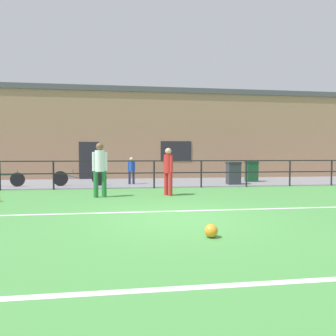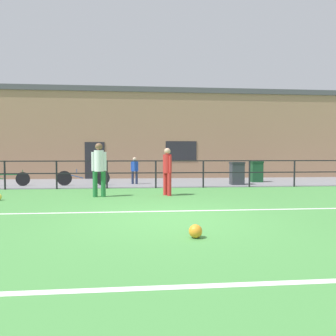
# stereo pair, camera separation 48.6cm
# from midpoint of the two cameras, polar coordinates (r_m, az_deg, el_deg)

# --- Properties ---
(ground) EXTENTS (60.00, 44.00, 0.04)m
(ground) POSITION_cam_midpoint_polar(r_m,az_deg,el_deg) (6.71, -0.14, -9.56)
(ground) COLOR #478C42
(field_line_touchline) EXTENTS (36.00, 0.11, 0.00)m
(field_line_touchline) POSITION_cam_midpoint_polar(r_m,az_deg,el_deg) (7.50, -0.96, -8.11)
(field_line_touchline) COLOR white
(field_line_touchline) RESTS_ON ground
(field_line_hash) EXTENTS (36.00, 0.11, 0.00)m
(field_line_hash) POSITION_cam_midpoint_polar(r_m,az_deg,el_deg) (3.47, 7.90, -21.00)
(field_line_hash) COLOR white
(field_line_hash) RESTS_ON ground
(pavement_strip) EXTENTS (48.00, 5.00, 0.02)m
(pavement_strip) POSITION_cam_midpoint_polar(r_m,az_deg,el_deg) (15.10, -4.39, -2.72)
(pavement_strip) COLOR slate
(pavement_strip) RESTS_ON ground
(perimeter_fence) EXTENTS (36.07, 0.07, 1.15)m
(perimeter_fence) POSITION_cam_midpoint_polar(r_m,az_deg,el_deg) (12.56, -3.74, -0.40)
(perimeter_fence) COLOR black
(perimeter_fence) RESTS_ON ground
(clubhouse_facade) EXTENTS (28.00, 2.56, 5.27)m
(clubhouse_facade) POSITION_cam_midpoint_polar(r_m,az_deg,el_deg) (18.77, -5.07, 6.35)
(clubhouse_facade) COLOR #A37A5B
(clubhouse_facade) RESTS_ON ground
(player_striker) EXTENTS (0.48, 0.31, 1.77)m
(player_striker) POSITION_cam_midpoint_polar(r_m,az_deg,el_deg) (10.12, -14.03, 0.28)
(player_striker) COLOR #237038
(player_striker) RESTS_ON ground
(player_winger) EXTENTS (0.28, 0.40, 1.61)m
(player_winger) POSITION_cam_midpoint_polar(r_m,az_deg,el_deg) (10.26, -1.31, -0.11)
(player_winger) COLOR red
(player_winger) RESTS_ON ground
(soccer_ball_match) EXTENTS (0.23, 0.23, 0.23)m
(soccer_ball_match) POSITION_cam_midpoint_polar(r_m,az_deg,el_deg) (5.19, 5.41, -11.67)
(soccer_ball_match) COLOR orange
(soccer_ball_match) RESTS_ON ground
(spectator_child) EXTENTS (0.34, 0.22, 1.25)m
(spectator_child) POSITION_cam_midpoint_polar(r_m,az_deg,el_deg) (14.18, -7.86, -0.16)
(spectator_child) COLOR #232D4C
(spectator_child) RESTS_ON pavement_strip
(bicycle_parked_2) EXTENTS (2.31, 0.04, 0.75)m
(bicycle_parked_2) POSITION_cam_midpoint_polar(r_m,az_deg,el_deg) (13.94, -17.19, -1.82)
(bicycle_parked_2) COLOR black
(bicycle_parked_2) RESTS_ON pavement_strip
(trash_bin_0) EXTENTS (0.61, 0.52, 1.04)m
(trash_bin_0) POSITION_cam_midpoint_polar(r_m,az_deg,el_deg) (14.26, 11.24, -0.92)
(trash_bin_0) COLOR #33383D
(trash_bin_0) RESTS_ON pavement_strip
(trash_bin_1) EXTENTS (0.58, 0.49, 1.04)m
(trash_bin_1) POSITION_cam_midpoint_polar(r_m,az_deg,el_deg) (15.88, 14.57, -0.60)
(trash_bin_1) COLOR #194C28
(trash_bin_1) RESTS_ON pavement_strip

